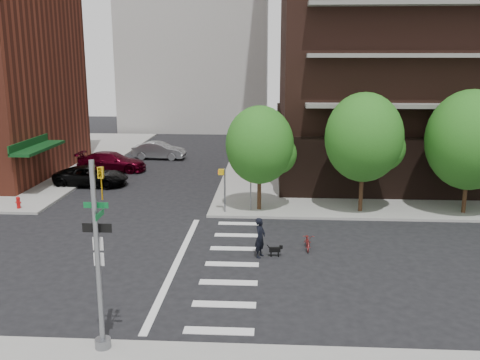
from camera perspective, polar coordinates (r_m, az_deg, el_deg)
The scene contains 15 objects.
ground at distance 24.60m, azimuth -7.93°, elevation -8.75°, with size 120.00×120.00×0.00m, color black.
sidewalk_ne at distance 49.35m, azimuth 22.05°, elevation 1.53°, with size 39.00×33.00×0.15m, color gray.
crosswalk at distance 24.27m, azimuth -2.75°, elevation -8.92°, with size 3.85×13.00×0.01m.
tree_a at distance 31.29m, azimuth 2.11°, elevation 3.76°, with size 4.00×4.00×5.90m.
tree_b at distance 31.66m, azimuth 13.07°, elevation 4.45°, with size 4.50×4.50×6.65m.
tree_c at distance 33.20m, azimuth 23.34°, elevation 3.94°, with size 5.00×5.00×6.80m.
traffic_signal at distance 16.99m, azimuth -14.76°, elevation -9.42°, with size 0.90×0.75×6.00m.
pedestrian_signal at distance 31.24m, azimuth -1.04°, elevation -0.35°, with size 2.18×0.67×2.60m.
fire_hydrant at distance 34.85m, azimuth -22.58°, elevation -2.16°, with size 0.24×0.24×0.73m.
parked_car_black at distance 39.79m, azimuth -15.57°, elevation 0.41°, with size 5.20×2.40×1.44m, color black.
parked_car_maroon at distance 44.45m, azimuth -13.51°, elevation 1.91°, with size 5.49×2.23×1.59m, color #430212.
parked_car_silver at distance 49.11m, azimuth -8.62°, elevation 3.13°, with size 4.74×1.65×1.56m, color #96999C.
scooter at distance 26.12m, azimuth 7.24°, elevation -6.48°, with size 0.53×1.52×0.80m, color maroon.
dog_walker at distance 24.76m, azimuth 2.16°, elevation -6.16°, with size 0.45×0.68×1.88m, color black.
dog at distance 25.06m, azimuth 3.81°, elevation -7.41°, with size 0.63×0.20×0.53m.
Camera 1 is at (4.70, -22.38, 9.05)m, focal length 40.00 mm.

